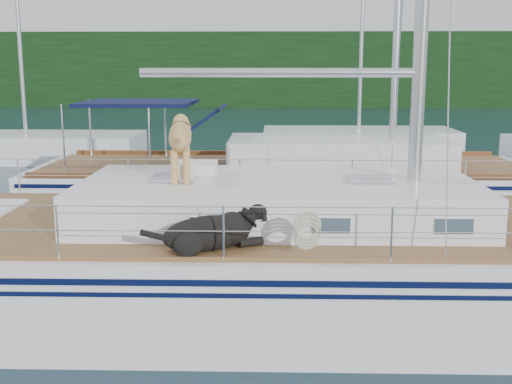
{
  "coord_description": "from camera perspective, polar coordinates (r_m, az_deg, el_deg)",
  "views": [
    {
      "loc": [
        0.72,
        -8.41,
        3.29
      ],
      "look_at": [
        0.5,
        0.2,
        1.6
      ],
      "focal_mm": 45.0,
      "sensor_mm": 36.0,
      "label": 1
    }
  ],
  "objects": [
    {
      "name": "bg_boat_center",
      "position": [
        24.79,
        9.09,
        4.39
      ],
      "size": [
        7.2,
        3.0,
        11.65
      ],
      "color": "white",
      "rests_on": "ground"
    },
    {
      "name": "ground",
      "position": [
        9.06,
        -3.25,
        -10.21
      ],
      "size": [
        120.0,
        120.0,
        0.0
      ],
      "primitive_type": "plane",
      "color": "black",
      "rests_on": "ground"
    },
    {
      "name": "bg_boat_west",
      "position": [
        24.22,
        -19.69,
        3.71
      ],
      "size": [
        8.0,
        3.0,
        11.65
      ],
      "color": "white",
      "rests_on": "ground"
    },
    {
      "name": "main_sailboat",
      "position": [
        8.83,
        -2.72,
        -6.14
      ],
      "size": [
        12.0,
        3.86,
        14.01
      ],
      "color": "white",
      "rests_on": "ground"
    },
    {
      "name": "neighbor_sailboat",
      "position": [
        14.43,
        2.89,
        0.45
      ],
      "size": [
        11.0,
        3.5,
        13.3
      ],
      "color": "white",
      "rests_on": "ground"
    },
    {
      "name": "tree_line",
      "position": [
        53.42,
        0.72,
        10.8
      ],
      "size": [
        90.0,
        3.0,
        6.0
      ],
      "primitive_type": "cube",
      "color": "black",
      "rests_on": "ground"
    },
    {
      "name": "shore_bank",
      "position": [
        54.68,
        0.73,
        8.29
      ],
      "size": [
        92.0,
        1.0,
        1.2
      ],
      "primitive_type": "cube",
      "color": "#595147",
      "rests_on": "ground"
    }
  ]
}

